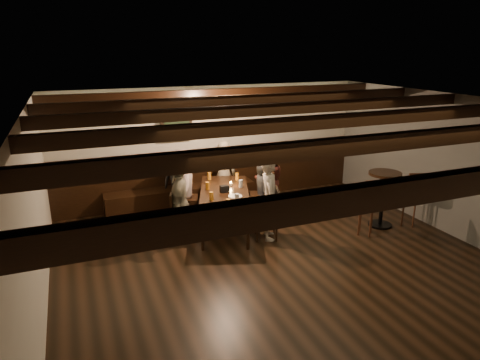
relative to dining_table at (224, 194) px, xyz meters
name	(u,v)px	position (x,y,z in m)	size (l,w,h in m)	color
room	(221,167)	(0.04, 0.26, 0.43)	(7.00, 7.00, 7.00)	black
dining_table	(224,194)	(0.00, 0.00, 0.00)	(1.41, 2.04, 0.70)	black
chair_left_near	(186,206)	(-0.53, 0.66, -0.38)	(0.51, 0.51, 0.88)	black
chair_left_far	(183,225)	(-0.83, -0.19, -0.38)	(0.49, 0.49, 0.85)	black
chair_right_near	(262,203)	(0.83, 0.19, -0.35)	(0.55, 0.55, 0.95)	black
chair_right_far	(267,223)	(0.53, -0.66, -0.38)	(0.51, 0.51, 0.88)	black
person_bench_left	(178,182)	(-0.55, 1.15, -0.05)	(0.58, 0.38, 1.19)	black
person_bench_centre	(224,175)	(0.35, 0.99, 0.05)	(0.51, 0.33, 1.39)	gray
person_bench_right	(269,180)	(1.15, 0.55, -0.03)	(0.60, 0.46, 1.23)	maroon
person_left_near	(184,185)	(-0.56, 0.67, 0.03)	(0.88, 0.50, 1.36)	gray
person_left_far	(180,202)	(-0.86, -0.18, 0.03)	(0.79, 0.33, 1.34)	gray
person_right_near	(264,189)	(0.86, 0.18, -0.06)	(0.58, 0.37, 1.18)	#28282A
person_right_far	(269,198)	(0.56, -0.67, 0.07)	(0.52, 0.34, 1.43)	#AB9F91
pint_a	(209,176)	(-0.03, 0.75, 0.13)	(0.07, 0.07, 0.14)	#BF7219
pint_b	(237,177)	(0.45, 0.53, 0.13)	(0.07, 0.07, 0.14)	#BF7219
pint_c	(207,186)	(-0.25, 0.19, 0.13)	(0.07, 0.07, 0.14)	#BF7219
pint_d	(241,184)	(0.35, 0.09, 0.13)	(0.07, 0.07, 0.14)	silver
pint_e	(211,196)	(-0.36, -0.35, 0.13)	(0.07, 0.07, 0.14)	#BF7219
pint_f	(237,198)	(0.01, -0.59, 0.13)	(0.07, 0.07, 0.14)	silver
pint_g	(228,203)	(-0.22, -0.77, 0.13)	(0.07, 0.07, 0.14)	#BF7219
plate_near	(216,205)	(-0.37, -0.61, 0.07)	(0.24, 0.24, 0.01)	white
plate_far	(235,196)	(0.07, -0.34, 0.07)	(0.24, 0.24, 0.01)	white
condiment_caddy	(224,189)	(-0.02, -0.05, 0.12)	(0.15, 0.10, 0.12)	black
candle	(231,184)	(0.21, 0.24, 0.08)	(0.05, 0.05, 0.05)	beige
high_top_table	(383,191)	(2.68, -0.97, 0.03)	(0.57, 0.57, 1.02)	black
bar_stool_left	(366,214)	(2.18, -1.18, -0.26)	(0.34, 0.36, 1.03)	#3A1E12
bar_stool_right	(410,205)	(3.18, -1.13, -0.26)	(0.36, 0.37, 1.03)	#3A1E12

